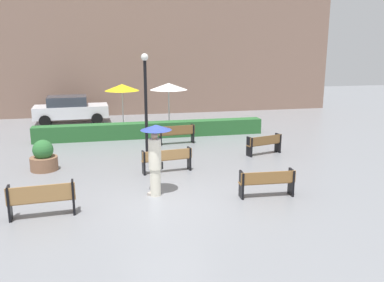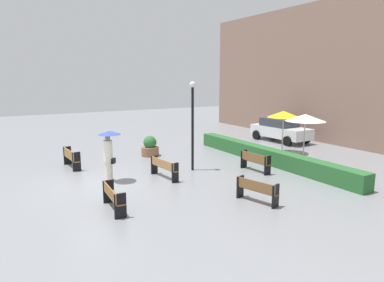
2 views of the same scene
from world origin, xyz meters
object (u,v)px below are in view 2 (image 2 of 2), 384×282
pedestrian_with_umbrella (109,150)px  parked_car (280,129)px  bench_near_right (113,196)px  bench_near_left (71,157)px  lamp_post (193,117)px  bench_far_right (257,189)px  patio_umbrella_yellow (284,114)px  bench_back_row (255,161)px  bench_mid_center (164,167)px  planter_pot (150,147)px  patio_umbrella_white (305,118)px

pedestrian_with_umbrella → parked_car: (-3.37, 12.90, -0.55)m
bench_near_right → pedestrian_with_umbrella: 3.44m
bench_near_left → lamp_post: (3.29, 4.90, 1.99)m
bench_far_right → pedestrian_with_umbrella: 6.31m
bench_near_left → patio_umbrella_yellow: size_ratio=0.71×
bench_back_row → lamp_post: (-1.63, -2.40, 2.01)m
bench_mid_center → lamp_post: bearing=106.6°
planter_pot → bench_far_right: bearing=2.1°
pedestrian_with_umbrella → patio_umbrella_yellow: patio_umbrella_yellow is taller
bench_mid_center → pedestrian_with_umbrella: pedestrian_with_umbrella is taller
patio_umbrella_yellow → parked_car: patio_umbrella_yellow is taller
bench_near_right → parked_car: size_ratio=0.40×
bench_back_row → patio_umbrella_yellow: patio_umbrella_yellow is taller
patio_umbrella_white → lamp_post: bearing=-108.0°
bench_near_left → parked_car: bearing=91.0°
bench_mid_center → parked_car: (-4.05, 10.72, 0.30)m
bench_near_left → parked_car: size_ratio=0.40×
patio_umbrella_yellow → bench_near_left: bearing=-103.5°
bench_mid_center → lamp_post: lamp_post is taller
bench_near_right → patio_umbrella_yellow: bearing=108.2°
planter_pot → patio_umbrella_white: patio_umbrella_white is taller
parked_car → bench_mid_center: bearing=-69.3°
bench_back_row → parked_car: parked_car is taller
patio_umbrella_yellow → parked_car: 4.21m
bench_near_right → lamp_post: size_ratio=0.41×
bench_mid_center → parked_car: bearing=110.7°
bench_near_right → parked_car: bearing=115.6°
planter_pot → parked_car: (0.28, 9.51, 0.34)m
patio_umbrella_yellow → patio_umbrella_white: patio_umbrella_white is taller
patio_umbrella_yellow → patio_umbrella_white: bearing=-20.3°
lamp_post → planter_pot: bearing=-171.9°
bench_back_row → patio_umbrella_white: patio_umbrella_white is taller
bench_far_right → planter_pot: 8.68m
bench_back_row → parked_car: 8.36m
bench_near_left → bench_near_right: size_ratio=1.02×
pedestrian_with_umbrella → parked_car: pedestrian_with_umbrella is taller
bench_near_left → patio_umbrella_yellow: (2.69, 11.22, 1.73)m
bench_back_row → bench_far_right: 4.16m
bench_far_right → parked_car: parked_car is taller
bench_far_right → patio_umbrella_white: bearing=118.7°
bench_mid_center → parked_car: 11.47m
lamp_post → bench_back_row: bearing=55.8°
bench_far_right → patio_umbrella_white: (-3.09, 5.66, 1.87)m
bench_near_left → bench_back_row: 8.81m
bench_far_right → patio_umbrella_white: 6.72m
bench_back_row → patio_umbrella_white: 3.56m
lamp_post → bench_near_right: bearing=-57.5°
pedestrian_with_umbrella → bench_near_left: bearing=-162.9°
bench_mid_center → pedestrian_with_umbrella: bearing=-107.3°
bench_back_row → planter_pot: bearing=-151.7°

